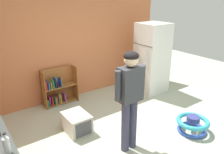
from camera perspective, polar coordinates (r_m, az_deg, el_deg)
name	(u,v)px	position (r m, az deg, el deg)	size (l,w,h in m)	color
ground_plane	(131,141)	(4.17, 4.75, -15.91)	(12.00, 12.00, 0.00)	#B8C1AB
back_wall	(68,44)	(5.45, -11.01, 8.30)	(5.20, 0.06, 2.70)	#CD7246
refrigerator	(152,58)	(5.90, 10.05, 4.69)	(0.73, 0.68, 1.78)	white
bookshelf	(58,89)	(5.41, -13.54, -2.90)	(0.80, 0.28, 0.85)	#9F6531
standing_person	(130,93)	(3.49, 4.58, -3.98)	(0.57, 0.23, 1.68)	#393A54
baby_walker	(192,124)	(4.58, 19.64, -11.15)	(0.60, 0.60, 0.32)	blue
pet_carrier	(77,123)	(4.37, -8.90, -11.36)	(0.42, 0.55, 0.36)	beige
clear_bottle	(7,145)	(2.66, -25.09, -15.29)	(0.07, 0.07, 0.25)	silver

